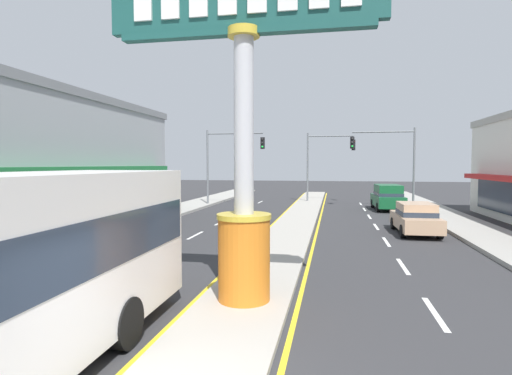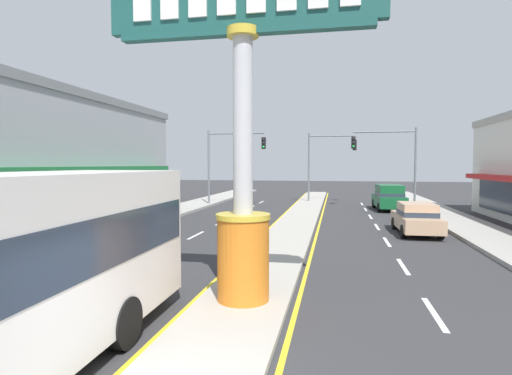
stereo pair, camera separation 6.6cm
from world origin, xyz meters
name	(u,v)px [view 1 (the left image)]	position (x,y,z in m)	size (l,w,h in m)	color
median_strip	(295,223)	(0.00, 18.00, 0.07)	(2.21, 52.00, 0.14)	#A39E93
sidewalk_left	(129,224)	(-9.16, 16.00, 0.09)	(2.91, 60.00, 0.18)	#9E9B93
sidewalk_right	(484,234)	(9.16, 16.00, 0.09)	(2.91, 60.00, 0.18)	#9E9B93
lane_markings	(293,228)	(0.00, 16.65, 0.00)	(8.95, 52.00, 0.01)	silver
district_sign	(244,141)	(0.00, 4.50, 3.96)	(6.55, 1.31, 7.80)	orange
traffic_light_left_side	(228,154)	(-6.34, 27.28, 4.25)	(4.86, 0.46, 6.20)	slate
traffic_light_right_side	(390,153)	(6.34, 27.84, 4.25)	(4.86, 0.46, 6.20)	slate
traffic_light_median_far	(325,155)	(1.30, 31.79, 4.19)	(4.20, 0.46, 6.20)	slate
sedan_far_right_lane	(416,218)	(6.05, 16.02, 0.79)	(1.91, 4.34, 1.53)	tan
suv_near_left_lane	(388,197)	(6.06, 26.59, 0.98)	(2.12, 4.68, 1.90)	#14562D
pedestrian_near_kerb	(13,229)	(-9.08, 7.55, 1.10)	(0.42, 0.26, 1.62)	#B7B2AD
pedestrian_far_side	(67,219)	(-8.83, 10.19, 1.14)	(0.44, 0.43, 1.69)	#336B3D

